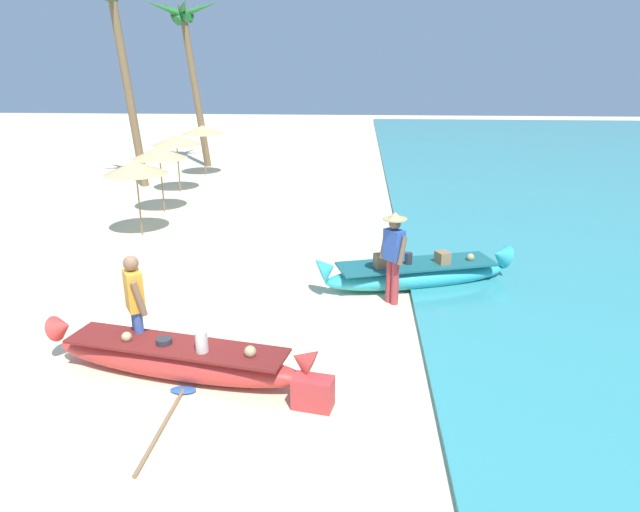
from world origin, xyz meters
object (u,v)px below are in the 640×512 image
(person_vendor_hatted, at_px, (394,251))
(palm_tree_leaning_seaward, at_px, (186,34))
(palm_tree_tall_inland, at_px, (116,21))
(boat_red_foreground, at_px, (177,359))
(cooler_box, at_px, (313,393))
(boat_cyan_midground, at_px, (416,273))
(paddle, at_px, (169,415))
(person_tourist_customer, at_px, (135,303))

(person_vendor_hatted, height_order, palm_tree_leaning_seaward, palm_tree_leaning_seaward)
(palm_tree_tall_inland, bearing_deg, person_vendor_hatted, -48.85)
(boat_red_foreground, distance_m, person_vendor_hatted, 4.35)
(palm_tree_leaning_seaward, xyz_separation_m, cooler_box, (6.37, -17.55, -5.04))
(boat_cyan_midground, height_order, palm_tree_tall_inland, palm_tree_tall_inland)
(boat_cyan_midground, xyz_separation_m, cooler_box, (-1.72, -4.33, -0.07))
(person_vendor_hatted, xyz_separation_m, palm_tree_leaning_seaward, (-7.57, 14.05, 4.24))
(boat_cyan_midground, bearing_deg, cooler_box, -111.64)
(palm_tree_tall_inland, xyz_separation_m, cooler_box, (7.50, -13.46, -5.27))
(person_vendor_hatted, height_order, cooler_box, person_vendor_hatted)
(boat_red_foreground, height_order, palm_tree_leaning_seaward, palm_tree_leaning_seaward)
(cooler_box, bearing_deg, palm_tree_tall_inland, 130.79)
(palm_tree_tall_inland, bearing_deg, boat_red_foreground, -66.73)
(palm_tree_tall_inland, distance_m, paddle, 15.89)
(boat_cyan_midground, relative_size, paddle, 2.18)
(boat_red_foreground, height_order, paddle, boat_red_foreground)
(cooler_box, bearing_deg, person_tourist_customer, 170.24)
(palm_tree_leaning_seaward, height_order, paddle, palm_tree_leaning_seaward)
(person_tourist_customer, bearing_deg, boat_red_foreground, -30.71)
(person_tourist_customer, height_order, paddle, person_tourist_customer)
(boat_red_foreground, xyz_separation_m, boat_cyan_midground, (3.71, 3.69, 0.00))
(person_vendor_hatted, distance_m, cooler_box, 3.78)
(boat_red_foreground, relative_size, boat_cyan_midground, 1.03)
(boat_red_foreground, bearing_deg, person_vendor_hatted, 41.86)
(person_tourist_customer, height_order, cooler_box, person_tourist_customer)
(person_vendor_hatted, bearing_deg, paddle, -128.13)
(palm_tree_tall_inland, bearing_deg, boat_cyan_midground, -44.72)
(palm_tree_tall_inland, bearing_deg, palm_tree_leaning_seaward, 74.54)
(boat_red_foreground, relative_size, palm_tree_tall_inland, 0.59)
(palm_tree_tall_inland, distance_m, palm_tree_leaning_seaward, 4.25)
(palm_tree_leaning_seaward, bearing_deg, cooler_box, -70.04)
(boat_cyan_midground, bearing_deg, boat_red_foreground, -135.15)
(boat_red_foreground, relative_size, paddle, 2.24)
(boat_cyan_midground, bearing_deg, paddle, -127.09)
(palm_tree_leaning_seaward, bearing_deg, palm_tree_tall_inland, -105.46)
(boat_red_foreground, xyz_separation_m, cooler_box, (1.99, -0.64, -0.07))
(boat_cyan_midground, height_order, paddle, boat_cyan_midground)
(palm_tree_leaning_seaward, bearing_deg, boat_cyan_midground, -58.54)
(boat_red_foreground, bearing_deg, boat_cyan_midground, 44.85)
(boat_red_foreground, height_order, person_tourist_customer, person_tourist_customer)
(cooler_box, height_order, paddle, cooler_box)
(boat_cyan_midground, distance_m, palm_tree_leaning_seaward, 16.27)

